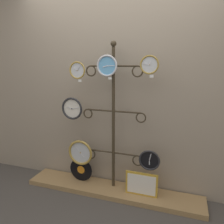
% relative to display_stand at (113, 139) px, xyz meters
% --- Properties ---
extents(ground_plane, '(12.00, 12.00, 0.00)m').
position_rel_display_stand_xyz_m(ground_plane, '(0.00, -0.41, -0.68)').
color(ground_plane, '#47423D').
extents(shop_wall, '(4.40, 0.04, 2.80)m').
position_rel_display_stand_xyz_m(shop_wall, '(0.00, 0.16, 0.72)').
color(shop_wall, gray).
rests_on(shop_wall, ground_plane).
extents(low_shelf, '(2.20, 0.36, 0.06)m').
position_rel_display_stand_xyz_m(low_shelf, '(0.00, -0.06, -0.65)').
color(low_shelf, '#9E7A4C').
rests_on(low_shelf, ground_plane).
extents(display_stand, '(0.78, 0.33, 1.82)m').
position_rel_display_stand_xyz_m(display_stand, '(0.00, 0.00, 0.00)').
color(display_stand, '#382D1E').
rests_on(display_stand, ground_plane).
extents(clock_top_left, '(0.20, 0.04, 0.20)m').
position_rel_display_stand_xyz_m(clock_top_left, '(-0.40, -0.10, 0.82)').
color(clock_top_left, silver).
extents(clock_top_center, '(0.24, 0.04, 0.24)m').
position_rel_display_stand_xyz_m(clock_top_center, '(-0.05, -0.08, 0.87)').
color(clock_top_center, '#60A8DB').
extents(clock_top_right, '(0.20, 0.04, 0.20)m').
position_rel_display_stand_xyz_m(clock_top_right, '(0.42, -0.10, 0.88)').
color(clock_top_right, silver).
extents(clock_middle_left, '(0.27, 0.04, 0.27)m').
position_rel_display_stand_xyz_m(clock_middle_left, '(-0.50, -0.09, 0.36)').
color(clock_middle_left, silver).
extents(clock_bottom_left, '(0.32, 0.04, 0.32)m').
position_rel_display_stand_xyz_m(clock_bottom_left, '(-0.40, -0.09, -0.19)').
color(clock_bottom_left, silver).
extents(clock_bottom_right, '(0.24, 0.04, 0.24)m').
position_rel_display_stand_xyz_m(clock_bottom_right, '(0.46, -0.08, -0.17)').
color(clock_bottom_right, black).
extents(vinyl_record, '(0.31, 0.01, 0.31)m').
position_rel_display_stand_xyz_m(vinyl_record, '(-0.44, -0.02, -0.46)').
color(vinyl_record, black).
rests_on(vinyl_record, low_shelf).
extents(picture_frame, '(0.37, 0.02, 0.28)m').
position_rel_display_stand_xyz_m(picture_frame, '(0.38, -0.09, -0.48)').
color(picture_frame, gold).
rests_on(picture_frame, low_shelf).
extents(price_tag_upper, '(0.04, 0.00, 0.03)m').
position_rel_display_stand_xyz_m(price_tag_upper, '(-0.38, -0.10, 0.70)').
color(price_tag_upper, white).
extents(price_tag_mid, '(0.04, 0.00, 0.03)m').
position_rel_display_stand_xyz_m(price_tag_mid, '(-0.01, -0.09, 0.74)').
color(price_tag_mid, white).
extents(price_tag_lower, '(0.04, 0.00, 0.03)m').
position_rel_display_stand_xyz_m(price_tag_lower, '(0.45, -0.10, 0.77)').
color(price_tag_lower, white).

